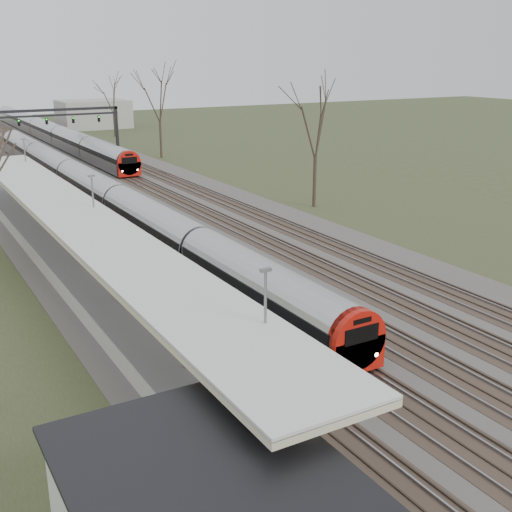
{
  "coord_description": "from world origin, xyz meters",
  "views": [
    {
      "loc": [
        -17.99,
        -3.18,
        12.76
      ],
      "look_at": [
        -0.81,
        26.55,
        2.0
      ],
      "focal_mm": 45.0,
      "sensor_mm": 36.0,
      "label": 1
    }
  ],
  "objects": [
    {
      "name": "train_near",
      "position": [
        -2.5,
        52.55,
        1.48
      ],
      "size": [
        2.62,
        75.21,
        3.05
      ],
      "color": "#9A9DA4",
      "rests_on": "ground"
    },
    {
      "name": "platform",
      "position": [
        -9.05,
        37.5,
        0.5
      ],
      "size": [
        3.5,
        69.0,
        1.0
      ],
      "primitive_type": "cube",
      "color": "#9E9B93",
      "rests_on": "ground"
    },
    {
      "name": "canopy",
      "position": [
        -9.05,
        32.99,
        3.93
      ],
      "size": [
        4.1,
        50.0,
        3.11
      ],
      "color": "slate",
      "rests_on": "platform"
    },
    {
      "name": "train_far",
      "position": [
        4.5,
        100.24,
        1.48
      ],
      "size": [
        2.62,
        75.21,
        3.05
      ],
      "color": "#9A9DA4",
      "rests_on": "ground"
    },
    {
      "name": "track_bed",
      "position": [
        0.26,
        55.0,
        0.06
      ],
      "size": [
        24.0,
        160.0,
        0.22
      ],
      "color": "#474442",
      "rests_on": "ground"
    },
    {
      "name": "signal_gantry",
      "position": [
        0.29,
        84.99,
        4.91
      ],
      "size": [
        21.0,
        0.59,
        6.08
      ],
      "color": "black",
      "rests_on": "ground"
    },
    {
      "name": "tree_east_far",
      "position": [
        14.0,
        42.0,
        7.29
      ],
      "size": [
        5.0,
        5.0,
        10.3
      ],
      "color": "#2D231C",
      "rests_on": "ground"
    }
  ]
}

